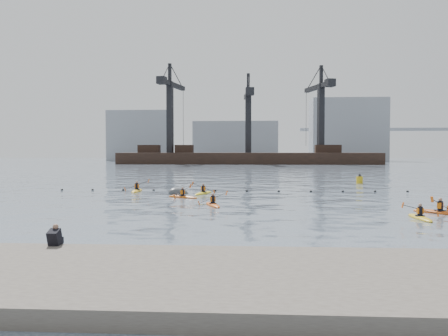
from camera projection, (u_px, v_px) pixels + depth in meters
The scene contains 13 objects.
ground at pixel (219, 233), 22.54m from camera, with size 400.00×400.00×0.00m, color #394453.
quay at pixel (195, 288), 13.57m from camera, with size 18.00×7.12×1.77m.
float_line at pixel (231, 191), 45.04m from camera, with size 33.24×0.73×0.24m.
barge_pier at pixel (247, 157), 132.17m from camera, with size 72.00×19.30×29.50m.
skyline at pixel (256, 135), 171.90m from camera, with size 141.00×28.00×22.00m.
kayaker_0 at pixel (213, 204), 33.40m from camera, with size 2.10×3.19×1.16m.
kayaker_1 at pixel (420, 217), 27.09m from camera, with size 2.13×3.16×1.07m.
kayaker_2 at pixel (183, 196), 39.04m from camera, with size 2.93×2.20×1.17m.
kayaker_3 at pixel (203, 193), 42.34m from camera, with size 2.19×3.34×1.20m.
kayaker_4 at pixel (440, 212), 29.24m from camera, with size 2.95×2.96×1.28m.
kayaker_5 at pixel (137, 190), 44.77m from camera, with size 2.42×3.53×1.31m.
mooring_buoy at pixel (179, 194), 42.35m from camera, with size 2.12×1.25×1.06m, color #3D3F42.
nav_buoy at pixel (360, 180), 55.36m from camera, with size 0.76×0.76×1.38m.
Camera 1 is at (1.69, -22.34, 3.95)m, focal length 38.00 mm.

